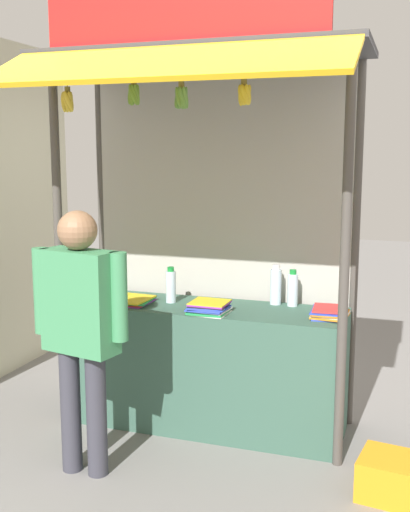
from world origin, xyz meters
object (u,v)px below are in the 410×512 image
water_bottle_left (293,289)px  magazine_stack_back_left (209,307)px  plastic_crate (390,477)px  magazine_stack_right (330,313)px  vendor_person (80,319)px  magazine_stack_mid_right (133,300)px  banana_bunch_inner_left (244,94)px  water_bottle_center (171,286)px  water_bottle_back_right (276,286)px  banana_bunch_rightmost (134,94)px  banana_bunch_inner_right (182,97)px  banana_bunch_leftmost (67,101)px

water_bottle_left → magazine_stack_back_left: size_ratio=0.95×
magazine_stack_back_left → plastic_crate: bearing=-17.7°
magazine_stack_right → vendor_person: 1.56m
magazine_stack_back_left → magazine_stack_right: (0.77, 0.14, -0.01)m
magazine_stack_back_left → magazine_stack_mid_right: 0.60m
magazine_stack_right → plastic_crate: (0.43, -0.52, -0.78)m
water_bottle_left → vendor_person: size_ratio=0.16×
banana_bunch_inner_left → plastic_crate: (0.91, -0.17, -2.12)m
water_bottle_center → vendor_person: (-0.21, -0.89, -0.03)m
water_bottle_back_right → vendor_person: size_ratio=0.18×
magazine_stack_mid_right → banana_bunch_rightmost: banana_bunch_rightmost is taller
water_bottle_left → water_bottle_back_right: (-0.12, 0.01, 0.01)m
water_bottle_back_right → plastic_crate: (0.83, -0.77, -0.87)m
banana_bunch_inner_right → vendor_person: (-0.45, -0.48, -1.27)m
water_bottle_back_right → banana_bunch_leftmost: (-1.23, -0.60, 1.23)m
water_bottle_left → magazine_stack_mid_right: bearing=-165.6°
vendor_person → banana_bunch_rightmost: bearing=85.1°
banana_bunch_inner_left → water_bottle_back_right: bearing=82.5°
banana_bunch_inner_left → plastic_crate: bearing=-10.7°
water_bottle_center → banana_bunch_inner_left: banana_bunch_inner_left is taller
water_bottle_back_right → banana_bunch_inner_left: bearing=-97.5°
magazine_stack_mid_right → water_bottle_center: bearing=23.6°
water_bottle_left → water_bottle_back_right: water_bottle_back_right is taller
magazine_stack_right → banana_bunch_inner_left: banana_bunch_inner_left is taller
magazine_stack_right → banana_bunch_leftmost: banana_bunch_leftmost is taller
water_bottle_left → water_bottle_center: same height
water_bottle_center → magazine_stack_back_left: size_ratio=0.95×
water_bottle_center → magazine_stack_mid_right: (-0.25, -0.11, -0.10)m
magazine_stack_right → vendor_person: bearing=-148.2°
magazine_stack_right → banana_bunch_leftmost: 2.14m
water_bottle_left → water_bottle_center: size_ratio=1.00×
magazine_stack_back_left → magazine_stack_right: magazine_stack_back_left is taller
water_bottle_center → banana_bunch_leftmost: size_ratio=1.00×
water_bottle_left → banana_bunch_rightmost: bearing=-146.8°
water_bottle_back_right → magazine_stack_back_left: bearing=-132.9°
water_bottle_back_right → banana_bunch_leftmost: size_ratio=1.10×
water_bottle_back_right → banana_bunch_inner_right: (-0.46, -0.59, 1.24)m
water_bottle_back_right → banana_bunch_rightmost: size_ratio=1.26×
banana_bunch_rightmost → vendor_person: bearing=-106.9°
water_bottle_center → vendor_person: 0.91m
water_bottle_back_right → vendor_person: vendor_person is taller
banana_bunch_inner_left → magazine_stack_mid_right: bearing=160.7°
banana_bunch_leftmost → banana_bunch_rightmost: (0.46, 0.00, 0.03)m
magazine_stack_back_left → banana_bunch_rightmost: 1.43m
banana_bunch_inner_right → magazine_stack_back_left: bearing=63.1°
water_bottle_center → banana_bunch_leftmost: 1.41m
magazine_stack_mid_right → magazine_stack_right: size_ratio=1.19×
magazine_stack_right → plastic_crate: bearing=-50.6°
water_bottle_back_right → magazine_stack_right: bearing=-31.6°
magazine_stack_back_left → banana_bunch_leftmost: size_ratio=1.05×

